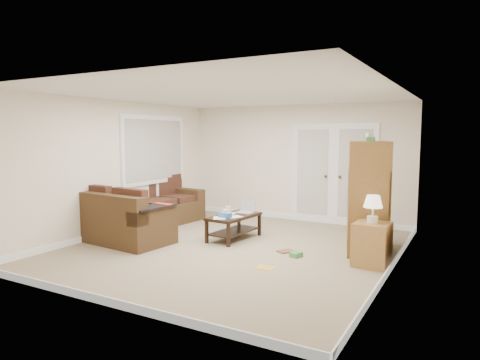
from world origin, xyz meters
The scene contains 17 objects.
floor centered at (0.00, 0.00, 0.00)m, with size 5.50×5.50×0.00m, color gray.
ceiling centered at (0.00, 0.00, 2.50)m, with size 5.00×5.50×0.02m, color silver.
wall_left centered at (-2.50, 0.00, 1.25)m, with size 0.02×5.50×2.50m, color white.
wall_right centered at (2.50, 0.00, 1.25)m, with size 0.02×5.50×2.50m, color white.
wall_back centered at (0.00, 2.75, 1.25)m, with size 5.00×0.02×2.50m, color white.
wall_front centered at (0.00, -2.75, 1.25)m, with size 5.00×0.02×2.50m, color white.
baseboards centered at (0.00, 0.00, 0.05)m, with size 5.00×5.50×0.10m, color silver, non-canonical shape.
french_doors centered at (0.85, 2.71, 1.04)m, with size 1.80×0.05×2.13m.
window_left centered at (-2.46, 1.00, 1.55)m, with size 0.05×1.92×1.42m.
sectional_sofa centered at (-2.18, 0.15, 0.34)m, with size 1.97×2.99×0.88m.
coffee_table centered at (-0.28, 0.55, 0.24)m, with size 0.63×1.11×0.73m.
tv_armoire centered at (1.95, 0.91, 0.89)m, with size 0.87×1.22×1.89m.
side_cabinet centered at (2.20, 0.13, 0.36)m, with size 0.50×0.50×1.01m.
space_heater centered at (1.79, 2.45, 0.16)m, with size 0.13×0.11×0.32m, color silver.
floor_magazine centered at (0.92, -0.70, 0.00)m, with size 0.25×0.20×0.01m, color gold.
floor_greenbox centered at (1.10, 0.03, 0.04)m, with size 0.13×0.18×0.07m, color #408D43.
floor_book centered at (0.77, 0.26, 0.01)m, with size 0.18×0.25×0.02m, color brown.
Camera 1 is at (3.43, -5.97, 1.85)m, focal length 32.00 mm.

